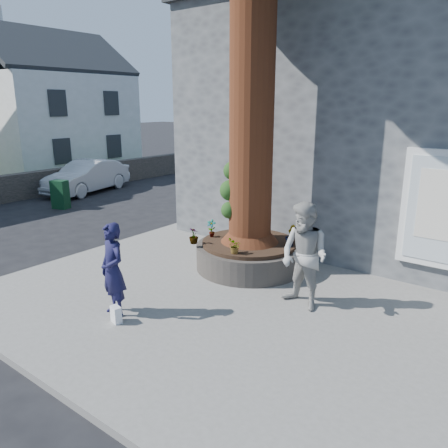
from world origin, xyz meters
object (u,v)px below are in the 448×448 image
Objects in this scene: man at (113,270)px; woman at (304,256)px; planter at (249,255)px; a_board_sign at (60,195)px; car_silver at (87,176)px.

woman reaches higher than man.
planter is 2.30× the size of a_board_sign.
planter is at bearing -24.51° from a_board_sign.
car_silver is 2.95m from a_board_sign.
car_silver is at bearing 173.42° from woman.
car_silver is (-12.25, 4.39, -0.40)m from woman.
planter is at bearing 92.53° from man.
man is 1.60× the size of a_board_sign.
car_silver is (-10.43, 3.38, 0.25)m from planter.
a_board_sign is (-8.70, 1.00, 0.09)m from planter.
woman is 13.01m from car_silver.
man is 9.15m from a_board_sign.
planter is 1.23× the size of woman.
planter is at bearing -31.53° from car_silver.
woman is at bearing -33.31° from car_silver.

